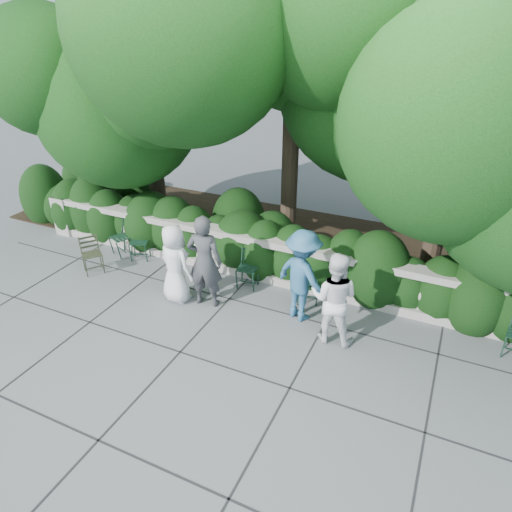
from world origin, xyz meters
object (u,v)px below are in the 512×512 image
at_px(chair_e, 307,306).
at_px(person_woman_grey, 205,262).
at_px(person_casual_man, 334,298).
at_px(person_older_blue, 302,276).
at_px(chair_weathered, 96,275).
at_px(chair_f, 512,361).
at_px(chair_c, 245,290).
at_px(chair_a, 117,256).
at_px(person_businessman, 175,264).
at_px(chair_b, 140,262).

xyz_separation_m(chair_e, person_woman_grey, (-1.83, -0.74, 0.94)).
height_order(person_woman_grey, person_casual_man, person_woman_grey).
bearing_deg(person_older_blue, chair_weathered, 29.23).
bearing_deg(chair_e, chair_f, -21.83).
distance_m(chair_c, person_casual_man, 2.36).
bearing_deg(chair_f, chair_weathered, -165.86).
distance_m(chair_a, chair_weathered, 0.90).
distance_m(chair_c, chair_e, 1.35).
distance_m(chair_f, person_businessman, 6.17).
relative_size(chair_weathered, person_casual_man, 0.49).
bearing_deg(chair_b, person_woman_grey, -42.40).
bearing_deg(chair_c, chair_weathered, -172.61).
relative_size(person_woman_grey, person_casual_man, 1.11).
relative_size(chair_weathered, person_businessman, 0.52).
distance_m(chair_b, chair_e, 4.11).
bearing_deg(chair_c, person_woman_grey, -130.26).
relative_size(chair_a, chair_f, 1.00).
xyz_separation_m(person_businessman, person_woman_grey, (0.61, 0.11, 0.14)).
bearing_deg(chair_weathered, chair_a, 47.15).
xyz_separation_m(chair_b, chair_e, (4.11, -0.06, 0.00)).
height_order(chair_f, person_casual_man, person_casual_man).
bearing_deg(chair_weathered, chair_b, 8.46).
bearing_deg(chair_c, chair_a, 172.19).
distance_m(chair_a, chair_f, 8.39).
relative_size(chair_b, person_casual_man, 0.49).
xyz_separation_m(chair_a, chair_f, (8.39, -0.15, 0.00)).
bearing_deg(person_casual_man, chair_c, -23.89).
distance_m(chair_weathered, person_casual_man, 5.38).
bearing_deg(chair_f, person_older_blue, -166.33).
bearing_deg(chair_a, chair_b, 23.14).
relative_size(chair_f, person_businessman, 0.52).
xyz_separation_m(chair_e, chair_weathered, (-4.60, -0.83, 0.00)).
bearing_deg(person_woman_grey, person_businessman, 0.20).
height_order(chair_a, person_casual_man, person_casual_man).
bearing_deg(person_businessman, person_casual_man, -161.49).
height_order(chair_b, chair_c, same).
height_order(person_businessman, person_older_blue, person_older_blue).
height_order(chair_c, person_woman_grey, person_woman_grey).
relative_size(chair_a, chair_weathered, 1.00).
xyz_separation_m(chair_a, person_casual_man, (5.47, -0.84, 0.85)).
bearing_deg(person_older_blue, person_woman_grey, 34.69).
bearing_deg(chair_a, person_businessman, 1.22).
height_order(chair_c, person_older_blue, person_older_blue).
xyz_separation_m(chair_c, chair_e, (1.35, 0.01, 0.00)).
distance_m(chair_b, chair_weathered, 1.02).
height_order(chair_b, person_businessman, person_businessman).
bearing_deg(person_woman_grey, chair_b, -29.38).
bearing_deg(person_casual_man, chair_f, -169.97).
xyz_separation_m(chair_b, chair_weathered, (-0.49, -0.89, 0.00)).
relative_size(chair_a, person_woman_grey, 0.45).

